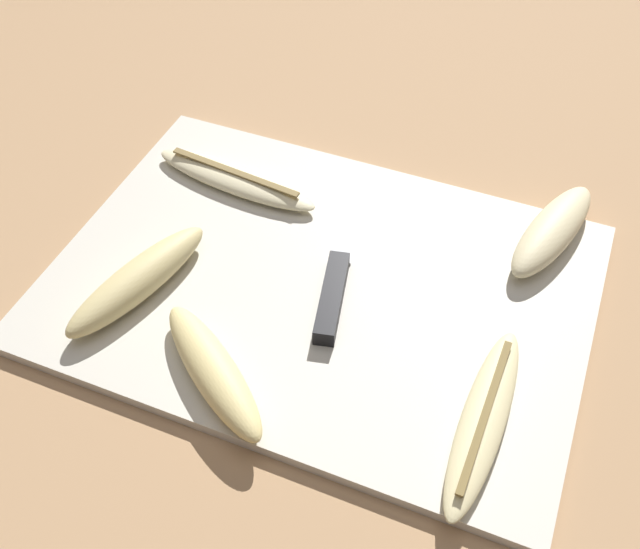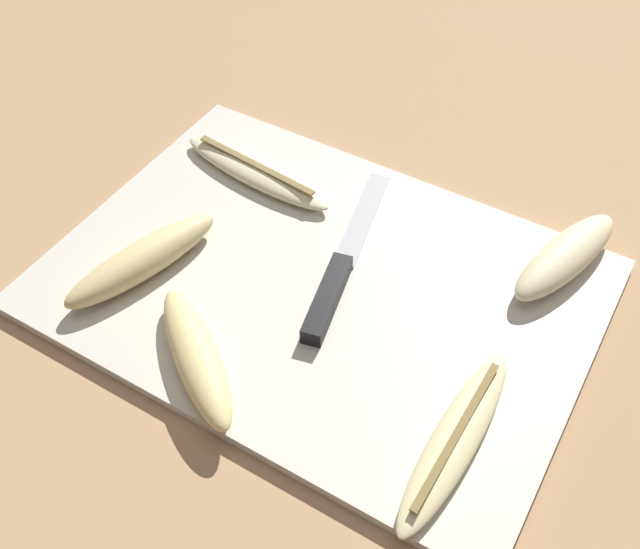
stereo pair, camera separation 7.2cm
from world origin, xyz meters
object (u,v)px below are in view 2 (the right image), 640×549
object	(u,v)px
banana_cream_curved	(566,256)
banana_pale_long	(256,172)
banana_spotted_left	(142,260)
knife	(335,281)
banana_golden_short	(196,356)
banana_soft_right	(456,439)

from	to	relation	value
banana_cream_curved	banana_pale_long	bearing A→B (deg)	-172.58
banana_spotted_left	banana_cream_curved	bearing A→B (deg)	31.51
knife	banana_golden_short	bearing A→B (deg)	-124.45
banana_soft_right	banana_spotted_left	bearing A→B (deg)	176.64
knife	banana_pale_long	bearing A→B (deg)	136.20
banana_golden_short	banana_soft_right	size ratio (longest dim) A/B	0.79
banana_spotted_left	banana_golden_short	distance (m)	0.13
banana_spotted_left	banana_pale_long	distance (m)	0.17
knife	banana_soft_right	world-z (taller)	banana_soft_right
banana_golden_short	banana_cream_curved	size ratio (longest dim) A/B	0.95
banana_golden_short	banana_soft_right	bearing A→B (deg)	11.03
banana_spotted_left	banana_golden_short	xyz separation A→B (m)	(0.11, -0.06, -0.00)
knife	banana_soft_right	distance (m)	0.20
banana_spotted_left	banana_pale_long	xyz separation A→B (m)	(0.02, 0.17, -0.01)
banana_spotted_left	banana_golden_short	bearing A→B (deg)	-29.52
banana_soft_right	knife	bearing A→B (deg)	149.68
banana_spotted_left	knife	bearing A→B (deg)	24.94
banana_golden_short	knife	bearing A→B (deg)	68.27
banana_pale_long	banana_soft_right	distance (m)	0.38
banana_golden_short	banana_pale_long	bearing A→B (deg)	112.27
knife	banana_cream_curved	size ratio (longest dim) A/B	1.50
knife	banana_golden_short	size ratio (longest dim) A/B	1.58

